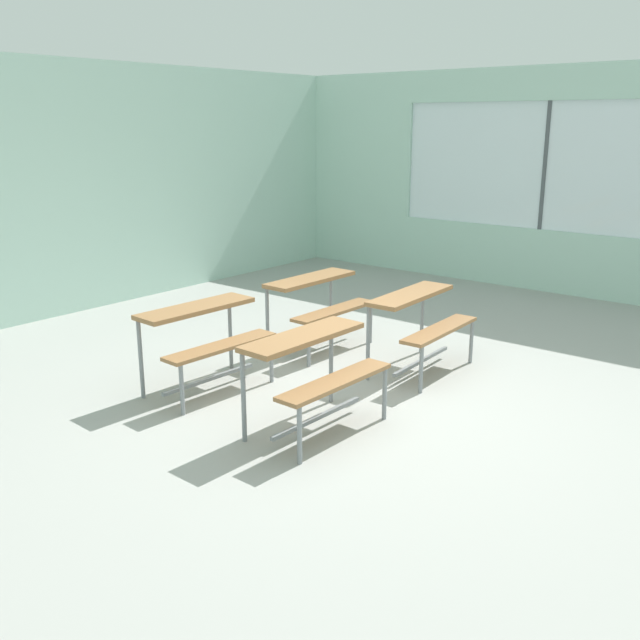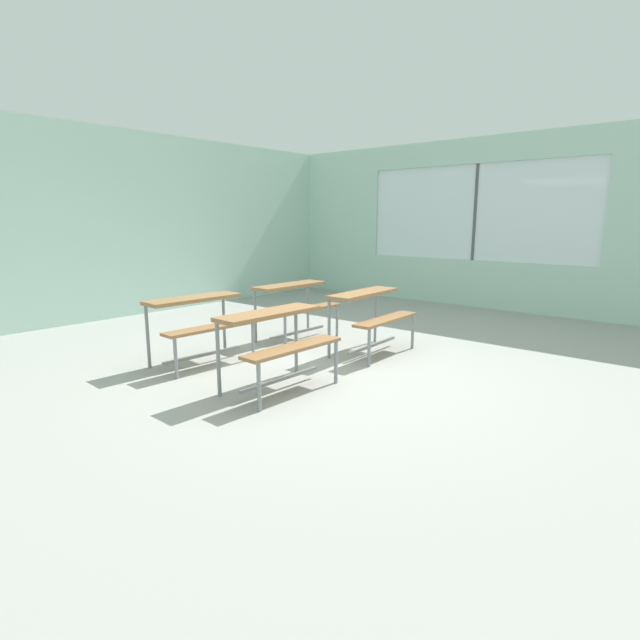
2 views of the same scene
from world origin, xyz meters
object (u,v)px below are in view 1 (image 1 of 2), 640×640
desk_bench_r0c1 (420,313)px  desk_bench_r1c0 (205,328)px  desk_bench_r0c0 (314,359)px  desk_bench_r1c1 (319,296)px

desk_bench_r0c1 → desk_bench_r1c0: same height
desk_bench_r1c0 → desk_bench_r0c1: bearing=-34.2°
desk_bench_r0c0 → desk_bench_r1c0: same height
desk_bench_r0c1 → desk_bench_r1c1: bearing=91.2°
desk_bench_r0c0 → desk_bench_r1c1: 2.01m
desk_bench_r1c0 → desk_bench_r1c1: 1.53m
desk_bench_r0c0 → desk_bench_r0c1: same height
desk_bench_r0c1 → desk_bench_r1c0: (-1.59, 1.20, 0.00)m
desk_bench_r0c1 → desk_bench_r1c1: size_ratio=1.01×
desk_bench_r0c0 → desk_bench_r0c1: (1.65, 0.07, 0.00)m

